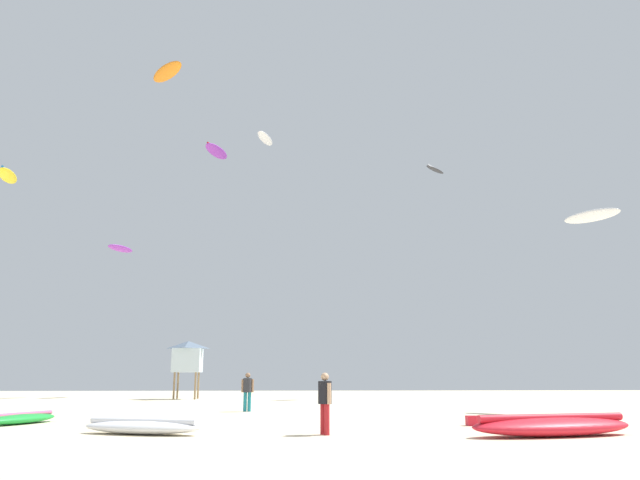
# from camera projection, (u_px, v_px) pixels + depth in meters

# --- Properties ---
(ground_plane) EXTENTS (120.00, 120.00, 0.00)m
(ground_plane) POSITION_uv_depth(u_px,v_px,m) (374.00, 463.00, 11.44)
(ground_plane) COLOR beige
(person_foreground) EXTENTS (0.38, 0.51, 1.70)m
(person_foreground) POSITION_uv_depth(u_px,v_px,m) (325.00, 398.00, 17.12)
(person_foreground) COLOR #B21E23
(person_foreground) RESTS_ON ground
(person_midground) EXTENTS (0.58, 0.40, 1.77)m
(person_midground) POSITION_uv_depth(u_px,v_px,m) (247.00, 389.00, 28.41)
(person_midground) COLOR teal
(person_midground) RESTS_ON ground
(kite_grounded_near) EXTENTS (5.08, 2.44, 0.63)m
(kite_grounded_near) POSITION_uv_depth(u_px,v_px,m) (553.00, 426.00, 16.59)
(kite_grounded_near) COLOR red
(kite_grounded_near) RESTS_ON ground
(kite_grounded_mid) EXTENTS (2.01, 3.35, 0.39)m
(kite_grounded_mid) POSITION_uv_depth(u_px,v_px,m) (19.00, 419.00, 20.73)
(kite_grounded_mid) COLOR green
(kite_grounded_mid) RESTS_ON ground
(kite_grounded_far) EXTENTS (3.75, 2.13, 0.44)m
(kite_grounded_far) POSITION_uv_depth(u_px,v_px,m) (142.00, 427.00, 17.09)
(kite_grounded_far) COLOR white
(kite_grounded_far) RESTS_ON ground
(lifeguard_tower) EXTENTS (2.30, 2.30, 4.15)m
(lifeguard_tower) POSITION_uv_depth(u_px,v_px,m) (188.00, 356.00, 44.40)
(lifeguard_tower) COLOR #8C704C
(lifeguard_tower) RESTS_ON ground
(cooler_box) EXTENTS (0.56, 0.36, 0.32)m
(cooler_box) POSITION_uv_depth(u_px,v_px,m) (475.00, 421.00, 20.12)
(cooler_box) COLOR red
(cooler_box) RESTS_ON ground
(kite_aloft_0) EXTENTS (1.83, 3.71, 0.37)m
(kite_aloft_0) POSITION_uv_depth(u_px,v_px,m) (265.00, 138.00, 56.49)
(kite_aloft_0) COLOR white
(kite_aloft_1) EXTENTS (2.27, 2.37, 0.45)m
(kite_aloft_1) POSITION_uv_depth(u_px,v_px,m) (435.00, 170.00, 49.58)
(kite_aloft_1) COLOR #2D2D33
(kite_aloft_2) EXTENTS (2.79, 3.09, 0.70)m
(kite_aloft_2) POSITION_uv_depth(u_px,v_px,m) (167.00, 72.00, 37.66)
(kite_aloft_2) COLOR orange
(kite_aloft_3) EXTENTS (2.39, 4.01, 0.85)m
(kite_aloft_3) POSITION_uv_depth(u_px,v_px,m) (217.00, 151.00, 54.97)
(kite_aloft_3) COLOR purple
(kite_aloft_4) EXTENTS (2.38, 2.84, 0.64)m
(kite_aloft_4) POSITION_uv_depth(u_px,v_px,m) (592.00, 216.00, 30.29)
(kite_aloft_4) COLOR white
(kite_aloft_5) EXTENTS (1.47, 2.13, 0.42)m
(kite_aloft_5) POSITION_uv_depth(u_px,v_px,m) (120.00, 249.00, 36.82)
(kite_aloft_5) COLOR purple
(kite_aloft_6) EXTENTS (1.44, 3.08, 0.53)m
(kite_aloft_6) POSITION_uv_depth(u_px,v_px,m) (8.00, 176.00, 36.27)
(kite_aloft_6) COLOR yellow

